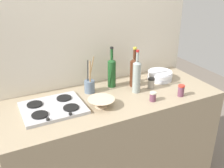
# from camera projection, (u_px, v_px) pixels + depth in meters

# --- Properties ---
(counter_block) EXTENTS (1.80, 0.70, 0.90)m
(counter_block) POSITION_uv_depth(u_px,v_px,m) (112.00, 142.00, 2.34)
(counter_block) COLOR tan
(counter_block) RESTS_ON ground
(backsplash_panel) EXTENTS (1.90, 0.06, 2.21)m
(backsplash_panel) POSITION_uv_depth(u_px,v_px,m) (93.00, 60.00, 2.37)
(backsplash_panel) COLOR beige
(backsplash_panel) RESTS_ON ground
(stovetop_hob) EXTENTS (0.46, 0.38, 0.04)m
(stovetop_hob) POSITION_uv_depth(u_px,v_px,m) (53.00, 108.00, 1.97)
(stovetop_hob) COLOR #B2B2B7
(stovetop_hob) RESTS_ON counter_block
(plate_stack) EXTENTS (0.23, 0.23, 0.08)m
(plate_stack) POSITION_uv_depth(u_px,v_px,m) (160.00, 76.00, 2.47)
(plate_stack) COLOR white
(plate_stack) RESTS_ON counter_block
(wine_bottle_leftmost) EXTENTS (0.07, 0.07, 0.36)m
(wine_bottle_leftmost) POSITION_uv_depth(u_px,v_px,m) (134.00, 71.00, 2.30)
(wine_bottle_leftmost) COLOR #472314
(wine_bottle_leftmost) RESTS_ON counter_block
(wine_bottle_mid_left) EXTENTS (0.07, 0.07, 0.36)m
(wine_bottle_mid_left) POSITION_uv_depth(u_px,v_px,m) (112.00, 72.00, 2.29)
(wine_bottle_mid_left) COLOR #19471E
(wine_bottle_mid_left) RESTS_ON counter_block
(wine_bottle_mid_right) EXTENTS (0.07, 0.07, 0.37)m
(wine_bottle_mid_right) POSITION_uv_depth(u_px,v_px,m) (137.00, 76.00, 2.19)
(wine_bottle_mid_right) COLOR gray
(wine_bottle_mid_right) RESTS_ON counter_block
(mixing_bowl) EXTENTS (0.21, 0.21, 0.07)m
(mixing_bowl) POSITION_uv_depth(u_px,v_px,m) (101.00, 102.00, 2.00)
(mixing_bowl) COLOR beige
(mixing_bowl) RESTS_ON counter_block
(utensil_crock) EXTENTS (0.09, 0.09, 0.31)m
(utensil_crock) POSITION_uv_depth(u_px,v_px,m) (90.00, 85.00, 2.21)
(utensil_crock) COLOR slate
(utensil_crock) RESTS_ON counter_block
(condiment_jar_front) EXTENTS (0.05, 0.05, 0.10)m
(condiment_jar_front) POSITION_uv_depth(u_px,v_px,m) (181.00, 91.00, 2.16)
(condiment_jar_front) COLOR #66384C
(condiment_jar_front) RESTS_ON counter_block
(condiment_jar_rear) EXTENTS (0.05, 0.05, 0.08)m
(condiment_jar_rear) POSITION_uv_depth(u_px,v_px,m) (153.00, 96.00, 2.08)
(condiment_jar_rear) COLOR #66384C
(condiment_jar_rear) RESTS_ON counter_block
(condiment_jar_spare) EXTENTS (0.06, 0.06, 0.09)m
(condiment_jar_spare) POSITION_uv_depth(u_px,v_px,m) (151.00, 83.00, 2.29)
(condiment_jar_spare) COLOR #9E998C
(condiment_jar_spare) RESTS_ON counter_block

